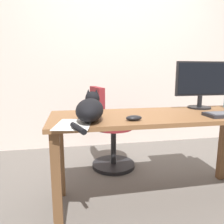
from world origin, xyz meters
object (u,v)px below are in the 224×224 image
Objects in this scene: cat at (90,108)px; computer_mouse at (134,118)px; monitor at (201,83)px; office_chair at (109,134)px.

computer_mouse is at bearing -12.76° from cat.
computer_mouse is (0.29, -0.06, -0.06)m from cat.
monitor is 4.36× the size of computer_mouse.
monitor is 1.07m from cat.
office_chair is 1.90× the size of monitor.
monitor reaches higher than office_chair.
cat reaches higher than office_chair.
monitor is 0.80× the size of cat.
computer_mouse is at bearing -152.89° from monitor.
monitor is 0.84m from computer_mouse.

